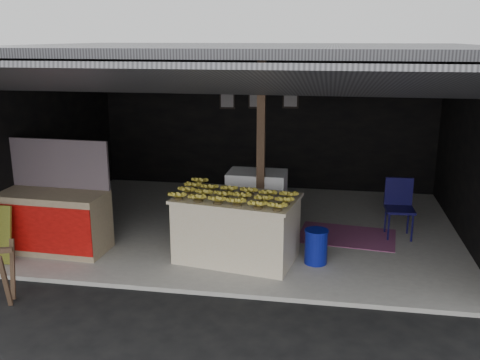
% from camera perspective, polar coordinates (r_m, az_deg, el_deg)
% --- Properties ---
extents(ground, '(80.00, 80.00, 0.00)m').
position_cam_1_polar(ground, '(6.85, -2.57, -12.32)').
color(ground, black).
rests_on(ground, ground).
extents(concrete_slab, '(7.00, 5.00, 0.06)m').
position_cam_1_polar(concrete_slab, '(9.09, 0.77, -4.99)').
color(concrete_slab, gray).
rests_on(concrete_slab, ground).
extents(shophouse, '(7.40, 7.29, 3.02)m').
position_cam_1_polar(shophouse, '(8.91, 1.15, 8.31)').
color(shophouse, black).
rests_on(shophouse, ground).
extents(banana_table, '(1.82, 1.29, 0.93)m').
position_cam_1_polar(banana_table, '(7.59, -0.34, -5.14)').
color(banana_table, silver).
rests_on(banana_table, concrete_slab).
extents(banana_pile, '(1.68, 1.18, 0.18)m').
position_cam_1_polar(banana_pile, '(7.42, -0.35, -1.14)').
color(banana_pile, gold).
rests_on(banana_pile, banana_table).
extents(white_crate, '(0.93, 0.64, 1.02)m').
position_cam_1_polar(white_crate, '(8.58, 1.80, -2.43)').
color(white_crate, white).
rests_on(white_crate, concrete_slab).
extents(neighbor_stall, '(1.60, 0.77, 1.63)m').
position_cam_1_polar(neighbor_stall, '(8.37, -19.27, -3.90)').
color(neighbor_stall, '#998466').
rests_on(neighbor_stall, concrete_slab).
extents(water_barrel, '(0.32, 0.32, 0.46)m').
position_cam_1_polar(water_barrel, '(7.61, 8.11, -7.14)').
color(water_barrel, navy).
rests_on(water_barrel, concrete_slab).
extents(plastic_chair, '(0.46, 0.46, 0.93)m').
position_cam_1_polar(plastic_chair, '(8.83, 16.61, -2.31)').
color(plastic_chair, '#0C0A37').
rests_on(plastic_chair, concrete_slab).
extents(magenta_rug, '(1.60, 1.16, 0.01)m').
position_cam_1_polar(magenta_rug, '(8.75, 11.32, -5.86)').
color(magenta_rug, '#771A56').
rests_on(magenta_rug, concrete_slab).
extents(picture_frames, '(1.62, 0.04, 0.46)m').
position_cam_1_polar(picture_frames, '(11.00, 1.91, 8.70)').
color(picture_frames, black).
rests_on(picture_frames, shophouse).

